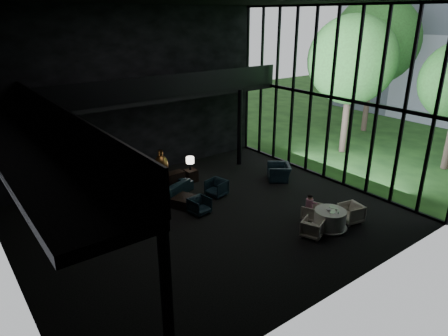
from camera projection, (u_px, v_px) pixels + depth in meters
floor at (209, 217)px, 15.90m from camera, size 14.00×12.00×0.02m
ceiling at (206, 0)px, 13.03m from camera, size 14.00×12.00×0.02m
wall_back at (135, 95)px, 18.93m from camera, size 14.00×0.04×8.00m
wall_front at (344, 166)px, 10.00m from camera, size 14.00×0.04×8.00m
curtain_wall at (331, 97)px, 18.37m from camera, size 0.20×12.00×8.00m
mezzanine_left at (30, 151)px, 11.09m from camera, size 2.00×12.00×0.25m
mezzanine_back at (164, 95)px, 18.75m from camera, size 12.00×2.00×0.25m
railing_left at (64, 124)px, 11.44m from camera, size 0.06×12.00×1.00m
railing_back at (174, 85)px, 17.79m from camera, size 12.00×0.06×1.00m
column_sw at (167, 306)px, 8.12m from camera, size 0.24×0.24×4.00m
column_nw at (32, 157)px, 16.62m from camera, size 0.24×0.24×4.00m
column_ne at (240, 128)px, 20.86m from camera, size 0.24×0.24×4.00m
tree_near at (352, 60)px, 21.70m from camera, size 4.80×4.80×7.65m
tree_far at (375, 41)px, 25.73m from camera, size 5.60×5.60×8.80m
console at (162, 183)px, 18.28m from camera, size 2.21×0.50×0.70m
bronze_urn at (161, 165)px, 17.95m from camera, size 0.64×0.64×1.19m
side_table_left at (129, 193)px, 17.45m from camera, size 0.48×0.48×0.53m
table_lamp_left at (128, 178)px, 17.15m from camera, size 0.39×0.39×0.66m
side_table_right at (191, 176)px, 19.24m from camera, size 0.53×0.53×0.59m
table_lamp_right at (190, 161)px, 19.00m from camera, size 0.38×0.38×0.64m
sofa at (172, 187)px, 17.62m from camera, size 2.34×1.49×0.88m
lounge_armchair_west at (147, 210)px, 15.57m from camera, size 0.94×0.97×0.79m
lounge_armchair_east at (216, 187)px, 17.65m from camera, size 0.97×1.01×0.87m
lounge_armchair_south at (200, 205)px, 16.06m from camera, size 0.82×0.78×0.75m
window_armchair at (279, 169)px, 19.34m from camera, size 1.47×1.56×1.15m
coffee_table at (186, 202)px, 16.75m from camera, size 1.23×1.23×0.41m
dining_table at (330, 221)px, 14.95m from camera, size 1.33×1.33×0.75m
dining_chair_north at (312, 212)px, 15.61m from camera, size 0.82×0.80×0.66m
dining_chair_east at (351, 212)px, 15.41m from camera, size 0.92×0.96×0.84m
dining_chair_west at (313, 228)px, 14.41m from camera, size 0.84×0.86×0.70m
child at (310, 202)px, 15.50m from camera, size 0.29×0.29×0.61m
plate_a at (332, 212)px, 14.65m from camera, size 0.32×0.32×0.02m
plate_b at (332, 207)px, 15.06m from camera, size 0.30×0.30×0.02m
saucer at (336, 209)px, 14.93m from camera, size 0.14×0.14×0.01m
coffee_cup at (336, 209)px, 14.80m from camera, size 0.11×0.11×0.06m
cereal_bowl at (329, 210)px, 14.77m from camera, size 0.18×0.18×0.09m
cream_pot at (338, 213)px, 14.56m from camera, size 0.08×0.08×0.07m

